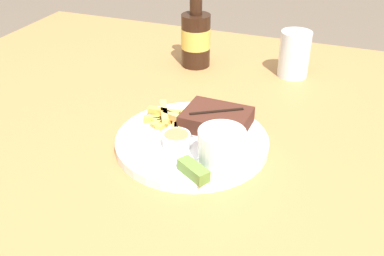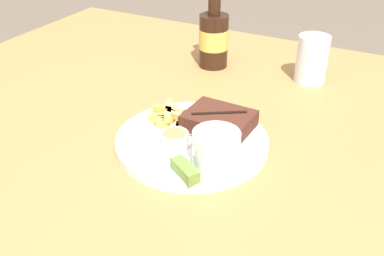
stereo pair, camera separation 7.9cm
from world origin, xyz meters
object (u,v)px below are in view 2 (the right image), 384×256
(dipping_sauce_cup, at_px, (175,139))
(beer_bottle, at_px, (214,37))
(pickle_spear, at_px, (185,170))
(drinking_glass, at_px, (312,59))
(fork_utensil, at_px, (158,127))
(coleslaw_cup, at_px, (216,147))
(steak_portion, at_px, (219,121))
(dinner_plate, at_px, (192,142))

(dipping_sauce_cup, bearing_deg, beer_bottle, 105.94)
(pickle_spear, relative_size, drinking_glass, 0.57)
(dipping_sauce_cup, distance_m, drinking_glass, 0.43)
(fork_utensil, distance_m, beer_bottle, 0.36)
(coleslaw_cup, bearing_deg, fork_utensil, 159.23)
(coleslaw_cup, height_order, beer_bottle, beer_bottle)
(pickle_spear, xyz_separation_m, drinking_glass, (0.07, 0.48, 0.03))
(pickle_spear, bearing_deg, beer_bottle, 110.24)
(steak_portion, relative_size, drinking_glass, 1.13)
(steak_portion, relative_size, beer_bottle, 0.59)
(dipping_sauce_cup, relative_size, pickle_spear, 0.79)
(pickle_spear, xyz_separation_m, beer_bottle, (-0.17, 0.46, 0.05))
(fork_utensil, relative_size, beer_bottle, 0.65)
(steak_portion, bearing_deg, dipping_sauce_cup, -115.13)
(dinner_plate, height_order, beer_bottle, beer_bottle)
(dinner_plate, bearing_deg, drinking_glass, 73.27)
(beer_bottle, distance_m, drinking_glass, 0.24)
(coleslaw_cup, bearing_deg, drinking_glass, 84.46)
(dinner_plate, distance_m, steak_portion, 0.07)
(dinner_plate, distance_m, coleslaw_cup, 0.10)
(coleslaw_cup, xyz_separation_m, drinking_glass, (0.04, 0.43, 0.00))
(dinner_plate, xyz_separation_m, drinking_glass, (0.11, 0.38, 0.05))
(pickle_spear, bearing_deg, coleslaw_cup, 60.85)
(fork_utensil, bearing_deg, dinner_plate, 0.00)
(pickle_spear, bearing_deg, steak_portion, 95.32)
(pickle_spear, height_order, fork_utensil, pickle_spear)
(drinking_glass, bearing_deg, pickle_spear, -98.34)
(dinner_plate, relative_size, pickle_spear, 4.46)
(steak_portion, distance_m, drinking_glass, 0.33)
(coleslaw_cup, bearing_deg, steak_portion, 112.27)
(coleslaw_cup, xyz_separation_m, dipping_sauce_cup, (-0.09, 0.02, -0.02))
(dinner_plate, xyz_separation_m, steak_portion, (0.03, 0.05, 0.02))
(steak_portion, distance_m, fork_utensil, 0.11)
(dinner_plate, bearing_deg, beer_bottle, 109.64)
(dinner_plate, distance_m, drinking_glass, 0.39)
(drinking_glass, bearing_deg, fork_utensil, -116.26)
(beer_bottle, bearing_deg, coleslaw_cup, -64.03)
(pickle_spear, bearing_deg, drinking_glass, 81.66)
(pickle_spear, height_order, drinking_glass, drinking_glass)
(coleslaw_cup, distance_m, fork_utensil, 0.16)
(dinner_plate, height_order, dipping_sauce_cup, dipping_sauce_cup)
(fork_utensil, xyz_separation_m, beer_bottle, (-0.05, 0.35, 0.05))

